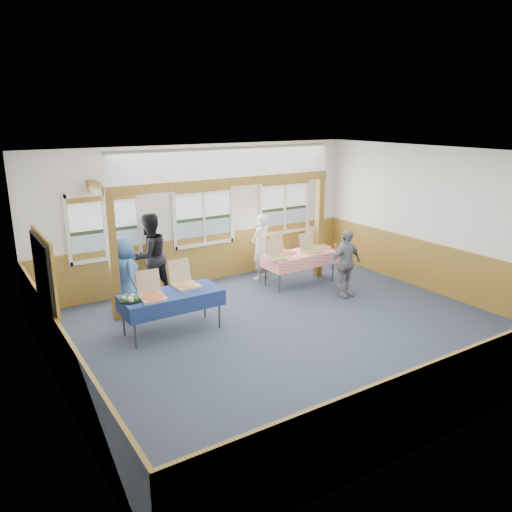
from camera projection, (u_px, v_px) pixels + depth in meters
The scene contains 31 objects.
floor at pixel (291, 331), 9.16m from camera, with size 8.00×8.00×0.00m, color #273040.
ceiling at pixel (295, 154), 8.28m from camera, with size 8.00×8.00×0.00m, color white.
wall_back at pixel (203, 215), 11.56m from camera, with size 8.00×8.00×0.00m, color silver.
wall_front at pixel (470, 312), 5.88m from camera, with size 8.00×8.00×0.00m, color silver.
wall_left at pixel (52, 289), 6.65m from camera, with size 8.00×8.00×0.00m, color silver.
wall_right at pixel (441, 222), 10.79m from camera, with size 8.00×8.00×0.00m, color silver.
wainscot_back at pixel (205, 258), 11.83m from camera, with size 7.98×0.05×1.10m, color brown.
wainscot_front at pixel (458, 390), 6.19m from camera, with size 7.98×0.05×1.10m, color brown.
wainscot_left at pixel (62, 359), 6.96m from camera, with size 0.05×6.98×1.10m, color brown.
wainscot_right at pixel (436, 268), 11.07m from camera, with size 0.05×6.98×1.10m, color brown.
cased_opening at pixel (47, 306), 7.56m from camera, with size 0.06×1.30×2.10m, color #303030.
window_left at pixel (104, 223), 10.31m from camera, with size 1.56×0.10×1.46m.
window_mid at pixel (204, 212), 11.50m from camera, with size 1.56×0.10×1.46m.
window_right at pixel (285, 202), 12.69m from camera, with size 1.56×0.10×1.46m.
post_left at pixel (113, 260), 9.40m from camera, with size 0.15×0.15×2.40m, color brown.
post_right at pixel (319, 228), 11.99m from camera, with size 0.15×0.15×2.40m, color brown.
cross_beam at pixel (228, 182), 10.34m from camera, with size 5.15×0.18×0.18m, color brown.
table_left at pixel (171, 296), 8.97m from camera, with size 1.94×1.24×0.76m.
table_right at pixel (300, 255), 11.54m from camera, with size 1.79×0.94×0.76m.
pizza_box_a at pixel (152, 295), 8.65m from camera, with size 0.46×0.55×0.46m.
pizza_box_b at pixel (185, 283), 9.25m from camera, with size 0.45×0.54×0.47m.
pizza_box_c at pixel (276, 256), 11.04m from camera, with size 0.44×0.50×0.40m.
pizza_box_d at pixel (283, 250), 11.47m from camera, with size 0.49×0.56×0.43m.
pizza_box_e at pixel (311, 249), 11.57m from camera, with size 0.40×0.47×0.41m.
pizza_box_f at pixel (318, 245), 11.96m from camera, with size 0.47×0.56×0.47m.
veggie_tray at pixel (130, 299), 8.56m from camera, with size 0.40×0.40×0.09m.
drink_glass at pixel (335, 247), 11.74m from camera, with size 0.07×0.07×0.15m, color brown.
woman_white at pixel (261, 247), 11.89m from camera, with size 0.58×0.38×1.59m, color silver.
woman_black at pixel (150, 256), 10.65m from camera, with size 0.90×0.70×1.84m, color black.
man_blue at pixel (125, 275), 9.80m from camera, with size 0.77×0.50×1.59m, color #3D6699.
person_grey at pixel (345, 263), 10.75m from camera, with size 0.88×0.37×1.50m, color gray.
Camera 1 is at (-5.08, -6.76, 3.85)m, focal length 35.00 mm.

